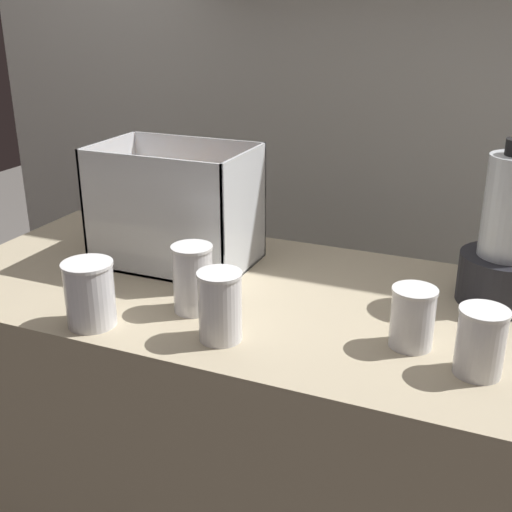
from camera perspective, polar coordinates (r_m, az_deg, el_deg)
The scene contains 9 objects.
counter at distance 1.60m, azimuth 0.00°, elevation -17.99°, with size 1.40×0.64×0.90m, color tan.
back_wall_unit at distance 1.97m, azimuth 9.08°, elevation 15.37°, with size 2.60×0.24×2.50m.
carrot_display_bin at distance 1.50m, azimuth -7.40°, elevation 2.76°, with size 0.35×0.23×0.27m.
blender_pitcher at distance 1.36m, azimuth 21.40°, elevation 0.93°, with size 0.18×0.18×0.33m.
juice_cup_pomegranate_far_left at distance 1.24m, azimuth -14.44°, elevation -3.64°, with size 0.10×0.10×0.13m.
juice_cup_pomegranate_left at distance 1.26m, azimuth -5.59°, elevation -2.20°, with size 0.08×0.08×0.13m.
juice_cup_mango_middle at distance 1.15m, azimuth -3.19°, elevation -4.85°, with size 0.08×0.08×0.13m.
juice_cup_orange_right at distance 1.16m, azimuth 13.65°, elevation -5.50°, with size 0.08×0.08×0.11m.
juice_cup_carrot_far_right at distance 1.11m, azimuth 19.19°, elevation -7.53°, with size 0.08×0.08×0.12m.
Camera 1 is at (0.48, -1.13, 1.47)m, focal length 45.26 mm.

